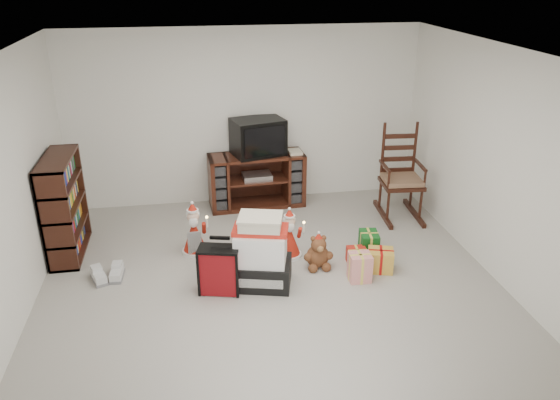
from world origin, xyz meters
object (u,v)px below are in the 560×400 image
object	(u,v)px
sneaker_pair	(108,275)
crt_television	(258,137)
bookshelf	(65,208)
red_suitcase	(220,270)
gift_cluster	(368,258)
gift_pile	(261,256)
teddy_bear	(318,253)
santa_figurine	(289,238)
tv_stand	(257,180)
rocking_chair	(399,184)
mrs_claus_figurine	(194,234)

from	to	relation	value
sneaker_pair	crt_television	world-z (taller)	crt_television
bookshelf	red_suitcase	bearing A→B (deg)	-34.46
gift_cluster	sneaker_pair	bearing A→B (deg)	175.54
gift_pile	sneaker_pair	bearing A→B (deg)	-178.51
gift_pile	gift_cluster	xyz separation A→B (m)	(1.27, 0.15, -0.23)
teddy_bear	crt_television	distance (m)	2.12
bookshelf	santa_figurine	world-z (taller)	bookshelf
sneaker_pair	gift_cluster	size ratio (longest dim) A/B	0.47
bookshelf	gift_cluster	xyz separation A→B (m)	(3.46, -0.96, -0.47)
teddy_bear	crt_television	world-z (taller)	crt_television
teddy_bear	gift_cluster	size ratio (longest dim) A/B	0.49
tv_stand	gift_cluster	xyz separation A→B (m)	(1.03, -1.98, -0.26)
red_suitcase	gift_cluster	bearing A→B (deg)	22.17
rocking_chair	teddy_bear	size ratio (longest dim) A/B	3.35
tv_stand	gift_cluster	size ratio (longest dim) A/B	1.68
tv_stand	sneaker_pair	distance (m)	2.62
rocking_chair	red_suitcase	world-z (taller)	rocking_chair
santa_figurine	mrs_claus_figurine	size ratio (longest dim) A/B	0.94
gift_pile	teddy_bear	world-z (taller)	gift_pile
gift_pile	crt_television	distance (m)	2.27
tv_stand	red_suitcase	xyz separation A→B (m)	(-0.69, -2.22, -0.12)
teddy_bear	sneaker_pair	distance (m)	2.39
mrs_claus_figurine	tv_stand	bearing A→B (deg)	54.10
gift_cluster	gift_pile	bearing A→B (deg)	-173.10
rocking_chair	red_suitcase	size ratio (longest dim) A/B	2.13
sneaker_pair	mrs_claus_figurine	bearing A→B (deg)	13.48
gift_pile	crt_television	world-z (taller)	crt_television
rocking_chair	gift_cluster	world-z (taller)	rocking_chair
bookshelf	teddy_bear	bearing A→B (deg)	-16.44
red_suitcase	gift_cluster	world-z (taller)	red_suitcase
teddy_bear	crt_television	bearing A→B (deg)	102.91
bookshelf	gift_pile	bearing A→B (deg)	-26.84
bookshelf	crt_television	size ratio (longest dim) A/B	1.54
bookshelf	rocking_chair	bearing A→B (deg)	5.12
gift_pile	sneaker_pair	distance (m)	1.75
rocking_chair	crt_television	world-z (taller)	rocking_chair
rocking_chair	crt_television	bearing A→B (deg)	165.20
rocking_chair	mrs_claus_figurine	size ratio (longest dim) A/B	2.01
gift_pile	teddy_bear	xyz separation A→B (m)	(0.70, 0.26, -0.18)
gift_cluster	tv_stand	bearing A→B (deg)	117.57
red_suitcase	santa_figurine	distance (m)	1.09
santa_figurine	red_suitcase	bearing A→B (deg)	-143.51
tv_stand	mrs_claus_figurine	distance (m)	1.60
gift_pile	gift_cluster	distance (m)	1.30
teddy_bear	red_suitcase	bearing A→B (deg)	-163.61
gift_cluster	santa_figurine	bearing A→B (deg)	154.17
bookshelf	gift_pile	distance (m)	2.47
crt_television	mrs_claus_figurine	bearing A→B (deg)	-141.08
tv_stand	bookshelf	size ratio (longest dim) A/B	1.13
bookshelf	crt_television	world-z (taller)	crt_television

